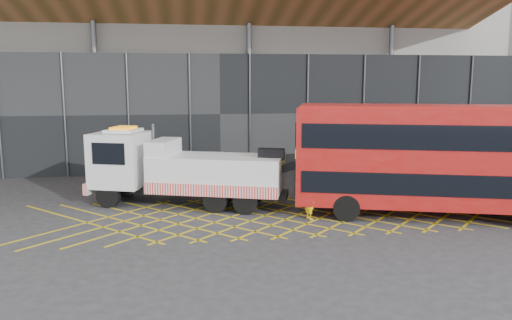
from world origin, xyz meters
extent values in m
plane|color=#2B2B2E|center=(0.00, 0.00, 0.00)|extent=(120.00, 120.00, 0.00)
cube|color=gold|center=(-4.80, 0.00, 0.01)|extent=(7.16, 7.16, 0.01)
cube|color=gold|center=(-4.80, 0.00, 0.01)|extent=(7.16, 7.16, 0.01)
cube|color=gold|center=(-3.20, 0.00, 0.01)|extent=(7.16, 7.16, 0.01)
cube|color=gold|center=(-3.20, 0.00, 0.01)|extent=(7.16, 7.16, 0.01)
cube|color=gold|center=(-1.60, 0.00, 0.01)|extent=(7.16, 7.16, 0.01)
cube|color=gold|center=(-1.60, 0.00, 0.01)|extent=(7.16, 7.16, 0.01)
cube|color=gold|center=(0.00, 0.00, 0.01)|extent=(7.16, 7.16, 0.01)
cube|color=gold|center=(0.00, 0.00, 0.01)|extent=(7.16, 7.16, 0.01)
cube|color=gold|center=(1.60, 0.00, 0.01)|extent=(7.16, 7.16, 0.01)
cube|color=gold|center=(1.60, 0.00, 0.01)|extent=(7.16, 7.16, 0.01)
cube|color=gold|center=(3.20, 0.00, 0.01)|extent=(7.16, 7.16, 0.01)
cube|color=gold|center=(3.20, 0.00, 0.01)|extent=(7.16, 7.16, 0.01)
cube|color=gold|center=(4.80, 0.00, 0.01)|extent=(7.16, 7.16, 0.01)
cube|color=gold|center=(4.80, 0.00, 0.01)|extent=(7.16, 7.16, 0.01)
cube|color=gold|center=(6.40, 0.00, 0.01)|extent=(7.16, 7.16, 0.01)
cube|color=gold|center=(6.40, 0.00, 0.01)|extent=(7.16, 7.16, 0.01)
cube|color=gold|center=(8.00, 0.00, 0.01)|extent=(7.16, 7.16, 0.01)
cube|color=gold|center=(8.00, 0.00, 0.01)|extent=(7.16, 7.16, 0.01)
cube|color=gold|center=(9.60, 0.00, 0.01)|extent=(7.16, 7.16, 0.01)
cube|color=gold|center=(9.60, 0.00, 0.01)|extent=(7.16, 7.16, 0.01)
cube|color=gold|center=(11.20, 0.00, 0.01)|extent=(7.16, 7.16, 0.01)
cube|color=gold|center=(11.20, 0.00, 0.01)|extent=(7.16, 7.16, 0.01)
cube|color=gold|center=(12.80, 0.00, 0.01)|extent=(7.16, 7.16, 0.01)
cube|color=gold|center=(12.80, 0.00, 0.01)|extent=(7.16, 7.16, 0.01)
cube|color=gold|center=(14.40, 0.00, 0.01)|extent=(7.16, 7.16, 0.01)
cube|color=gold|center=(14.40, 0.00, 0.01)|extent=(7.16, 7.16, 0.01)
cube|color=gray|center=(2.00, 19.00, 9.00)|extent=(55.00, 14.00, 18.00)
cube|color=black|center=(2.00, 11.70, 4.00)|extent=(55.00, 0.80, 8.00)
cylinder|color=#595B60|center=(-6.00, 11.50, 5.00)|extent=(0.36, 0.36, 10.00)
cylinder|color=#595B60|center=(4.00, 11.50, 5.00)|extent=(0.36, 0.36, 10.00)
cylinder|color=#595B60|center=(14.00, 11.50, 5.00)|extent=(0.36, 0.36, 10.00)
cube|color=black|center=(-0.29, 2.49, 0.74)|extent=(9.79, 4.20, 0.37)
cube|color=white|center=(-3.67, 3.64, 2.26)|extent=(3.23, 3.30, 2.73)
cube|color=black|center=(-4.88, 4.05, 2.73)|extent=(0.79, 2.21, 1.16)
cube|color=red|center=(-4.91, 4.06, 0.89)|extent=(1.13, 2.67, 0.58)
cube|color=orange|center=(-3.47, 3.57, 3.87)|extent=(1.30, 1.50, 0.13)
cube|color=white|center=(1.11, 2.02, 1.73)|extent=(7.01, 4.58, 1.68)
cube|color=red|center=(0.68, 0.75, 1.10)|extent=(6.19, 2.15, 0.58)
cube|color=white|center=(-1.48, 2.90, 2.94)|extent=(1.81, 2.73, 0.74)
cube|color=black|center=(3.70, 1.14, 2.73)|extent=(1.36, 0.90, 0.53)
cube|color=black|center=(4.69, 0.80, 2.21)|extent=(2.29, 1.09, 1.14)
cylinder|color=black|center=(-4.22, 2.66, 0.58)|extent=(1.21, 0.72, 1.16)
cylinder|color=black|center=(-3.51, 4.75, 0.58)|extent=(1.21, 0.72, 1.16)
cylinder|color=black|center=(2.35, 0.43, 0.58)|extent=(1.21, 0.72, 1.16)
cylinder|color=black|center=(3.06, 2.52, 0.58)|extent=(1.21, 0.72, 1.16)
cylinder|color=#595B60|center=(-2.04, 4.20, 2.84)|extent=(0.15, 0.15, 2.31)
cube|color=#9E0F0C|center=(10.89, -1.30, 2.81)|extent=(12.89, 6.48, 4.44)
cube|color=black|center=(10.89, -1.30, 1.77)|extent=(12.42, 6.39, 0.97)
cube|color=black|center=(10.89, -1.30, 3.83)|extent=(12.42, 6.39, 1.09)
cube|color=black|center=(4.86, 0.55, 1.83)|extent=(0.81, 2.47, 1.49)
cube|color=black|center=(4.86, 0.55, 3.83)|extent=(0.81, 2.47, 1.09)
cube|color=yellow|center=(4.85, 0.56, 2.92)|extent=(0.66, 1.97, 0.40)
cube|color=#9E0F0C|center=(10.89, -1.30, 5.07)|extent=(12.58, 6.19, 0.14)
cylinder|color=black|center=(6.68, -1.38, 0.59)|extent=(1.24, 0.68, 1.19)
cylinder|color=black|center=(7.45, 1.13, 0.59)|extent=(1.24, 0.68, 1.19)
cylinder|color=black|center=(14.77, -1.12, 0.59)|extent=(1.24, 0.68, 1.19)
cube|color=maroon|center=(15.64, 2.58, 2.54)|extent=(11.57, 3.80, 4.01)
cube|color=black|center=(15.64, 2.58, 1.60)|extent=(11.12, 3.82, 0.88)
cube|color=black|center=(15.64, 2.58, 3.46)|extent=(11.12, 3.82, 0.98)
cube|color=black|center=(9.97, 1.99, 1.65)|extent=(0.30, 2.31, 1.34)
cube|color=black|center=(9.97, 1.99, 3.46)|extent=(0.30, 2.31, 0.98)
cube|color=yellow|center=(9.97, 1.99, 2.63)|extent=(0.25, 1.84, 0.36)
cube|color=maroon|center=(15.64, 2.58, 4.57)|extent=(11.32, 3.57, 0.12)
cylinder|color=black|center=(12.17, 1.05, 0.54)|extent=(1.10, 0.42, 1.07)
cylinder|color=black|center=(11.93, 3.37, 0.54)|extent=(1.10, 0.42, 1.07)
imported|color=yellow|center=(5.12, -0.84, 0.81)|extent=(0.55, 0.68, 1.62)
camera|label=1|loc=(-0.48, -22.24, 6.23)|focal=35.00mm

